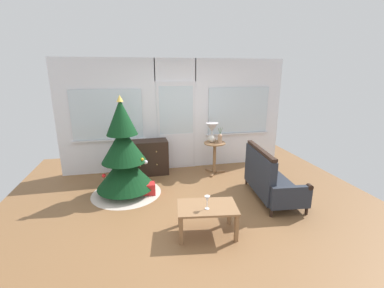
# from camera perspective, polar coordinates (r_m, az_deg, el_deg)

# --- Properties ---
(ground_plane) EXTENTS (6.76, 6.76, 0.00)m
(ground_plane) POSITION_cam_1_polar(r_m,az_deg,el_deg) (4.60, 0.86, -13.96)
(ground_plane) COLOR brown
(back_wall_with_door) EXTENTS (5.20, 0.14, 2.55)m
(back_wall_with_door) POSITION_cam_1_polar(r_m,az_deg,el_deg) (6.13, -3.51, 6.28)
(back_wall_with_door) COLOR white
(back_wall_with_door) RESTS_ON ground
(christmas_tree) EXTENTS (1.32, 1.32, 1.87)m
(christmas_tree) POSITION_cam_1_polar(r_m,az_deg,el_deg) (5.03, -14.57, -3.27)
(christmas_tree) COLOR #4C331E
(christmas_tree) RESTS_ON ground
(dresser_cabinet) EXTENTS (0.91, 0.47, 0.78)m
(dresser_cabinet) POSITION_cam_1_polar(r_m,az_deg,el_deg) (5.99, -9.64, -2.90)
(dresser_cabinet) COLOR black
(dresser_cabinet) RESTS_ON ground
(settee_sofa) EXTENTS (0.83, 1.45, 0.96)m
(settee_sofa) POSITION_cam_1_polar(r_m,az_deg,el_deg) (5.00, 16.38, -7.34)
(settee_sofa) COLOR black
(settee_sofa) RESTS_ON ground
(side_table) EXTENTS (0.50, 0.48, 0.73)m
(side_table) POSITION_cam_1_polar(r_m,az_deg,el_deg) (5.92, 4.94, -1.68)
(side_table) COLOR #8E6642
(side_table) RESTS_ON ground
(table_lamp) EXTENTS (0.28, 0.28, 0.44)m
(table_lamp) POSITION_cam_1_polar(r_m,az_deg,el_deg) (5.81, 4.37, 3.10)
(table_lamp) COLOR silver
(table_lamp) RESTS_ON side_table
(flower_vase) EXTENTS (0.11, 0.10, 0.35)m
(flower_vase) POSITION_cam_1_polar(r_m,az_deg,el_deg) (5.81, 6.13, 1.34)
(flower_vase) COLOR tan
(flower_vase) RESTS_ON side_table
(coffee_table) EXTENTS (0.90, 0.63, 0.43)m
(coffee_table) POSITION_cam_1_polar(r_m,az_deg,el_deg) (3.84, 3.29, -14.23)
(coffee_table) COLOR #8E6642
(coffee_table) RESTS_ON ground
(wine_glass) EXTENTS (0.08, 0.08, 0.20)m
(wine_glass) POSITION_cam_1_polar(r_m,az_deg,el_deg) (3.67, 3.33, -11.99)
(wine_glass) COLOR silver
(wine_glass) RESTS_ON coffee_table
(gift_box) EXTENTS (0.23, 0.21, 0.23)m
(gift_box) POSITION_cam_1_polar(r_m,az_deg,el_deg) (5.09, -9.38, -9.66)
(gift_box) COLOR red
(gift_box) RESTS_ON ground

